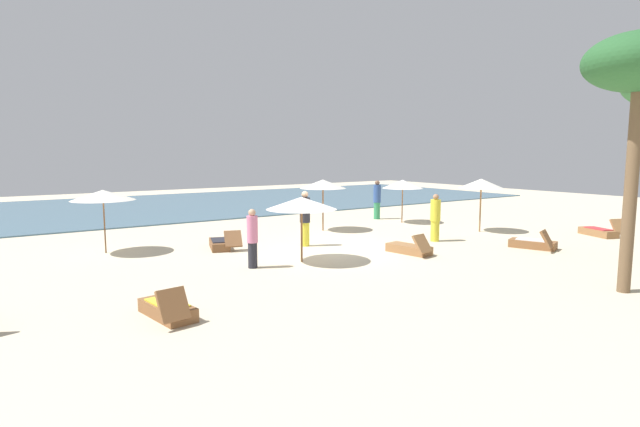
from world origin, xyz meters
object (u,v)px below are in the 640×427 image
Objects in this scene: person_1 at (377,200)px; palm_2 at (640,68)px; lounger_3 at (168,309)px; person_0 at (305,218)px; lounger_2 at (410,249)px; person_2 at (252,238)px; umbrella_4 at (403,184)px; lounger_4 at (534,244)px; umbrella_0 at (103,195)px; lounger_5 at (600,232)px; person_3 at (435,218)px; umbrella_3 at (301,203)px; umbrella_1 at (481,184)px; lounger_1 at (221,244)px; umbrella_2 at (323,184)px.

person_1 is 0.32× the size of palm_2.
person_0 reaches higher than lounger_3.
person_2 is at bearing 168.11° from lounger_2.
palm_2 reaches higher than umbrella_4.
person_0 is (-6.26, 4.87, 0.81)m from lounger_4.
umbrella_0 is 1.03× the size of umbrella_4.
umbrella_0 is 15.43m from palm_2.
lounger_3 reaches higher than lounger_5.
person_3 is (4.53, -1.92, -0.10)m from person_0.
umbrella_3 is at bearing 167.65° from lounger_5.
umbrella_3 is 9.59m from umbrella_4.
lounger_4 is (12.37, -7.55, -1.74)m from umbrella_0.
person_0 is (6.11, -2.68, -0.93)m from umbrella_0.
lounger_5 is 6.95m from person_3.
lounger_4 is at bearing -179.44° from lounger_5.
umbrella_1 is 10.93m from lounger_1.
umbrella_0 is 4.12m from lounger_1.
person_0 is 4.92m from person_3.
umbrella_2 is at bearing 39.89° from lounger_3.
umbrella_1 is at bearing 3.14° from person_2.
umbrella_0 reaches higher than person_0.
lounger_1 is at bearing 83.03° from person_2.
umbrella_3 is at bearing -124.89° from person_0.
lounger_2 is at bearing -123.46° from person_1.
umbrella_3 is at bearing -70.53° from lounger_1.
umbrella_3 is 3.91m from lounger_1.
lounger_5 reaches higher than lounger_1.
lounger_1 is at bearing 155.63° from person_0.
person_0 is (-7.78, 1.40, -1.02)m from umbrella_1.
lounger_2 is 0.29× the size of palm_2.
person_3 is (7.20, -3.14, 0.71)m from lounger_1.
umbrella_4 is 8.34m from lounger_5.
lounger_5 is at bearing -62.01° from umbrella_4.
lounger_1 is (3.43, -1.47, -1.74)m from umbrella_0.
umbrella_4 is 7.48m from lounger_4.
person_0 reaches higher than person_3.
person_2 is at bearing -148.59° from person_1.
lounger_3 is 8.22m from person_0.
lounger_4 is 0.89× the size of person_0.
person_3 reaches higher than lounger_2.
palm_2 is at bearing -150.12° from lounger_5.
umbrella_0 is 14.47m from umbrella_1.
umbrella_0 is 13.05m from person_1.
umbrella_2 is at bearing 49.33° from umbrella_3.
umbrella_4 is at bearing 28.20° from umbrella_3.
lounger_5 is at bearing -12.35° from umbrella_3.
lounger_3 is (-9.02, -7.54, -1.80)m from umbrella_2.
umbrella_2 reaches higher than person_3.
person_1 is at bearing 114.05° from lounger_5.
person_1 reaches higher than lounger_1.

